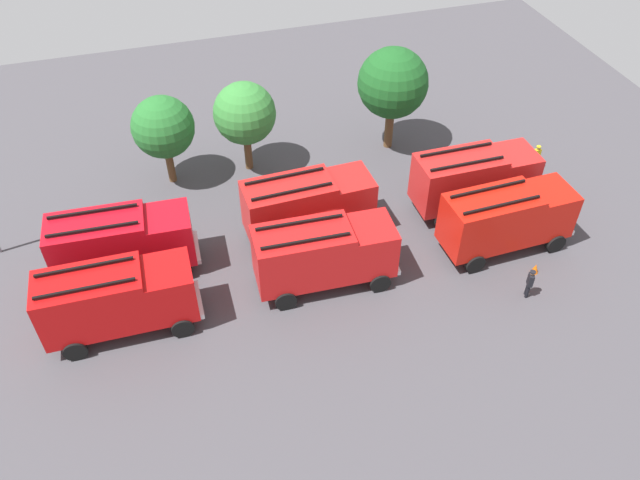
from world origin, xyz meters
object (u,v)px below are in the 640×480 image
fire_truck_5 (474,177)px  traffic_cone_0 (535,268)px  firefighter_1 (536,156)px  fire_truck_2 (507,217)px  fire_truck_4 (308,204)px  fire_truck_1 (324,253)px  tree_0 (163,127)px  fire_truck_3 (122,242)px  fire_truck_0 (117,298)px  traffic_cone_1 (501,175)px  firefighter_0 (530,282)px  tree_2 (393,83)px  tree_1 (245,114)px

fire_truck_5 → traffic_cone_0: fire_truck_5 is taller
firefighter_1 → fire_truck_5: bearing=111.4°
fire_truck_2 → fire_truck_4: bearing=155.3°
fire_truck_1 → tree_0: 12.91m
fire_truck_4 → fire_truck_3: bearing=178.7°
fire_truck_0 → traffic_cone_1: fire_truck_0 is taller
fire_truck_1 → firefighter_0: 10.40m
fire_truck_0 → traffic_cone_1: bearing=13.9°
fire_truck_0 → traffic_cone_0: (20.92, -2.37, -1.87)m
fire_truck_0 → traffic_cone_1: (23.19, 5.41, -1.84)m
fire_truck_3 → tree_0: size_ratio=1.28×
firefighter_1 → fire_truck_0: bearing=102.5°
fire_truck_0 → tree_0: tree_0 is taller
fire_truck_4 → firefighter_0: bearing=-41.8°
firefighter_0 → traffic_cone_0: firefighter_0 is taller
firefighter_0 → traffic_cone_1: (3.55, 9.12, -0.67)m
tree_2 → firefighter_0: bearing=-82.8°
firefighter_0 → traffic_cone_0: bearing=-112.0°
traffic_cone_0 → traffic_cone_1: bearing=73.7°
fire_truck_0 → tree_0: size_ratio=1.27×
fire_truck_0 → firefighter_0: bearing=-9.9°
tree_0 → traffic_cone_1: (19.53, -5.81, -3.52)m
tree_2 → traffic_cone_0: tree_2 is taller
fire_truck_2 → fire_truck_3: same height
fire_truck_1 → firefighter_0: size_ratio=4.20×
fire_truck_3 → traffic_cone_0: bearing=-14.1°
fire_truck_0 → fire_truck_2: size_ratio=0.99×
fire_truck_4 → traffic_cone_0: fire_truck_4 is taller
fire_truck_4 → tree_2: size_ratio=1.07×
tree_0 → tree_2: bearing=-1.3°
tree_0 → traffic_cone_1: bearing=-16.6°
tree_0 → tree_2: tree_2 is taller
fire_truck_3 → tree_1: tree_1 is taller
fire_truck_0 → traffic_cone_0: size_ratio=12.57×
fire_truck_3 → firefighter_0: size_ratio=4.21×
fire_truck_0 → fire_truck_4: (10.33, 4.01, 0.00)m
fire_truck_1 → firefighter_0: (9.60, -3.83, -1.18)m
fire_truck_1 → fire_truck_2: size_ratio=1.00×
fire_truck_4 → fire_truck_5: 9.73m
fire_truck_2 → traffic_cone_1: bearing=58.7°
fire_truck_1 → firefighter_1: size_ratio=4.28×
tree_1 → traffic_cone_0: bearing=-47.5°
fire_truck_0 → fire_truck_5: same height
firefighter_1 → tree_0: (-22.03, 5.40, 2.88)m
fire_truck_5 → traffic_cone_1: size_ratio=11.67×
fire_truck_4 → firefighter_1: fire_truck_4 is taller
fire_truck_0 → fire_truck_4: size_ratio=0.99×
fire_truck_1 → fire_truck_3: same height
fire_truck_4 → firefighter_1: (15.37, 1.81, -1.20)m
fire_truck_0 → tree_2: size_ratio=1.06×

